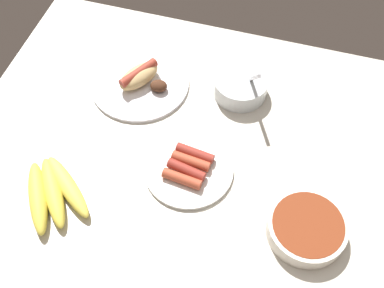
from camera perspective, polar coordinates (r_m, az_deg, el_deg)
ground_plane at (r=113.22cm, az=1.87°, el=-2.49°), size 120.00×90.00×3.00cm
plate_sausages at (r=109.73cm, az=-0.40°, el=-2.90°), size 20.88×20.88×3.33cm
bowl_chili at (r=104.27cm, az=13.65°, el=-9.76°), size 16.83×16.83×4.22cm
bowl_coleslaw at (r=122.81cm, az=5.87°, el=7.05°), size 13.89×13.89×14.89cm
plate_hotdog_assembled at (r=125.70cm, az=-6.25°, el=7.61°), size 25.99×25.99×5.61cm
banana_bunch at (r=110.20cm, az=-16.45°, el=-5.57°), size 20.08×20.82×3.85cm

